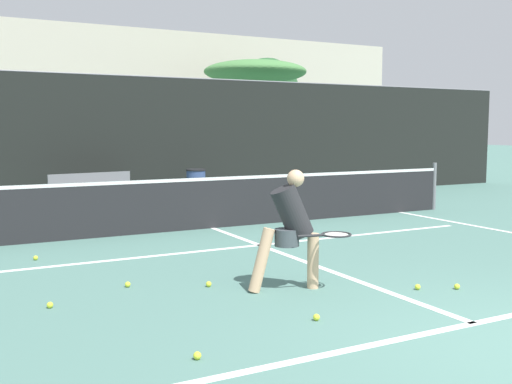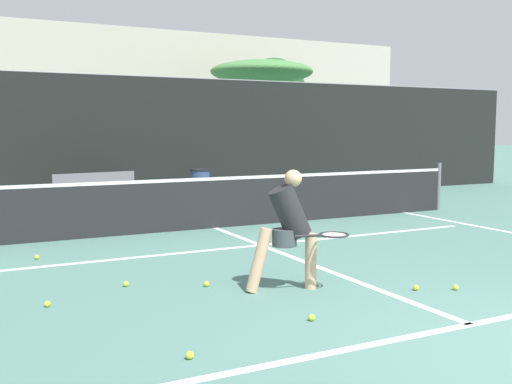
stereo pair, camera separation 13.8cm
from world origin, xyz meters
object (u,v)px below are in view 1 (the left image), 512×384
player_practicing (291,226)px  courtside_bench (92,190)px  trash_bin (196,187)px  parked_car (142,172)px

player_practicing → courtside_bench: player_practicing is taller
trash_bin → player_practicing: bearing=-104.1°
player_practicing → courtside_bench: 7.63m
player_practicing → parked_car: size_ratio=0.33×
player_practicing → parked_car: (1.76, 11.48, -0.19)m
player_practicing → courtside_bench: (-0.55, 7.61, -0.27)m
player_practicing → parked_car: 11.62m
trash_bin → parked_car: 3.93m
courtside_bench → trash_bin: 2.45m
player_practicing → trash_bin: player_practicing is taller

